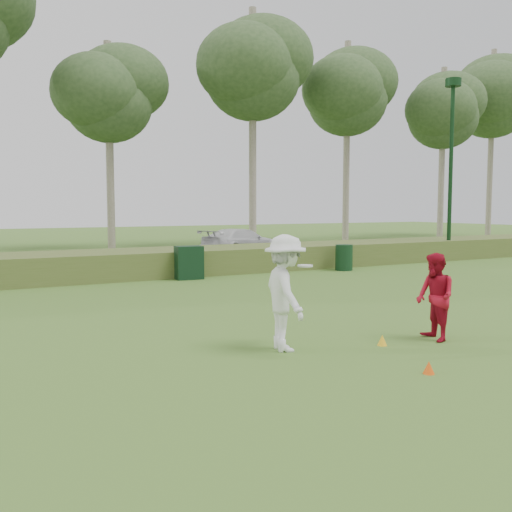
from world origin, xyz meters
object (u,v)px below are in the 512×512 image
cone_yellow (382,340)px  utility_cabinet (189,263)px  player_red (435,297)px  cone_orange (429,368)px  lamp_post (452,137)px  player_white (285,293)px  car_right (241,242)px  trash_bin (344,258)px

cone_yellow → utility_cabinet: utility_cabinet is taller
player_red → cone_orange: (-1.66, -1.48, -0.71)m
lamp_post → player_red: (-12.56, -11.17, -4.79)m
player_red → utility_cabinet: 10.42m
lamp_post → cone_yellow: lamp_post is taller
player_white → cone_orange: 2.63m
player_red → cone_yellow: (-1.10, 0.17, -0.71)m
utility_cabinet → car_right: (5.74, 7.24, 0.15)m
lamp_post → trash_bin: lamp_post is taller
cone_yellow → lamp_post: bearing=38.9°
player_white → utility_cabinet: 9.93m
trash_bin → cone_orange: bearing=-122.5°
lamp_post → cone_orange: (-14.22, -12.65, -5.50)m
lamp_post → car_right: lamp_post is taller
utility_cabinet → trash_bin: 6.24m
cone_orange → utility_cabinet: bearing=84.8°
player_red → trash_bin: (5.65, 10.00, -0.31)m
cone_yellow → utility_cabinet: (0.52, 10.24, 0.47)m
utility_cabinet → cone_yellow: bearing=-87.7°
player_red → car_right: (5.16, 17.64, -0.10)m
lamp_post → player_red: bearing=-138.4°
cone_yellow → car_right: 18.58m
cone_yellow → player_red: bearing=-8.6°
player_white → cone_yellow: 1.98m
trash_bin → car_right: (-0.49, 7.64, 0.21)m
lamp_post → cone_yellow: bearing=-141.1°
trash_bin → car_right: car_right is taller
player_red → utility_cabinet: (-0.58, 10.40, -0.24)m
lamp_post → trash_bin: 8.67m
player_red → trash_bin: player_red is taller
player_white → car_right: 18.69m
cone_yellow → player_white: bearing=161.5°
utility_cabinet → car_right: car_right is taller
trash_bin → utility_cabinet: bearing=176.3°
player_red → trash_bin: bearing=166.4°
cone_yellow → car_right: (6.26, 17.48, 0.61)m
lamp_post → cone_yellow: (-13.66, -11.00, -5.50)m
lamp_post → player_white: size_ratio=4.12×
cone_orange → cone_yellow: (0.56, 1.65, 0.00)m
player_red → car_right: size_ratio=0.36×
player_white → trash_bin: size_ratio=2.00×
cone_yellow → car_right: car_right is taller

